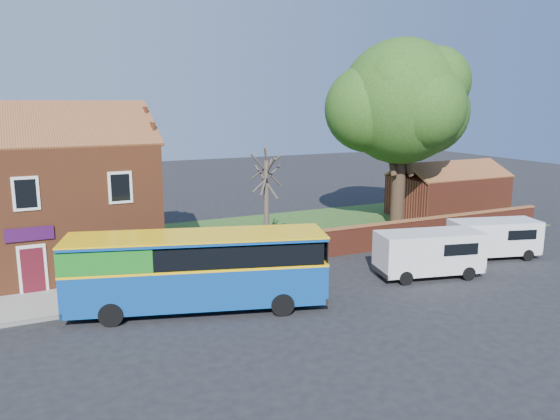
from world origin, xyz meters
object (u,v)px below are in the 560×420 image
van_near (429,252)px  large_tree (401,106)px  bus (189,268)px  van_far (494,237)px

van_near → large_tree: bearing=74.2°
van_near → large_tree: large_tree is taller
bus → van_near: bus is taller
van_near → bus: bearing=-170.7°
bus → large_tree: 20.20m
van_far → large_tree: large_tree is taller
bus → large_tree: size_ratio=0.86×
bus → van_far: size_ratio=2.12×
van_near → large_tree: size_ratio=0.43×
van_far → van_near: bearing=-153.4°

